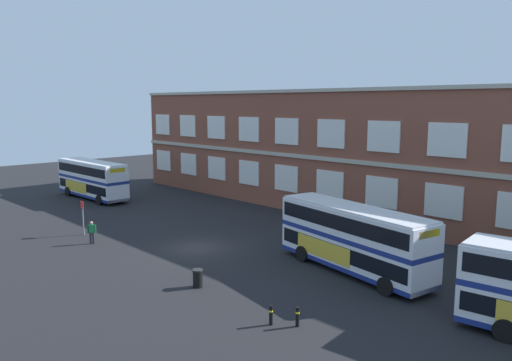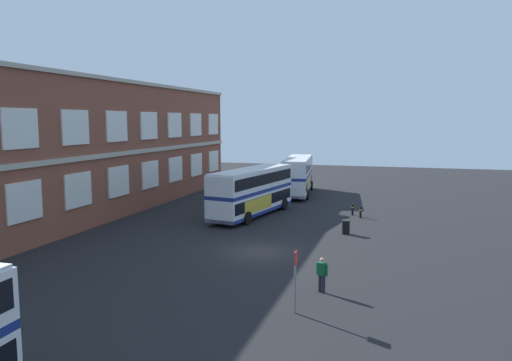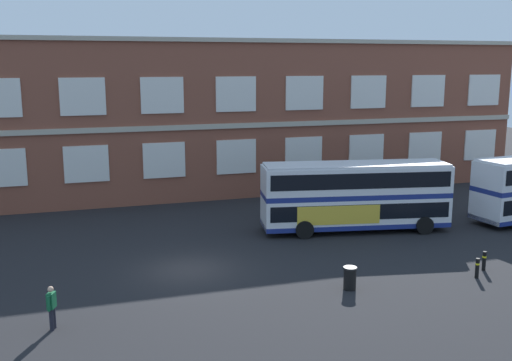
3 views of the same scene
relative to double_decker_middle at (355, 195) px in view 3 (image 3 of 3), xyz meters
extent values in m
plane|color=black|center=(-10.80, -1.80, -2.15)|extent=(120.00, 120.00, 0.00)
cube|color=brown|center=(-9.71, 14.20, 3.48)|extent=(57.74, 8.00, 11.26)
cube|color=#B2A893|center=(-9.71, 10.12, 3.26)|extent=(57.74, 0.16, 0.36)
cube|color=#B2A893|center=(-9.71, 10.15, 9.26)|extent=(57.74, 0.28, 0.30)
cube|color=silver|center=(-20.21, 10.14, 1.00)|extent=(2.94, 0.12, 2.48)
cube|color=silver|center=(-14.96, 10.14, 1.00)|extent=(2.94, 0.12, 2.48)
cube|color=silver|center=(-9.71, 10.14, 1.00)|extent=(2.94, 0.12, 2.48)
cube|color=silver|center=(-4.46, 10.14, 1.00)|extent=(2.94, 0.12, 2.48)
cube|color=silver|center=(0.79, 10.14, 1.00)|extent=(2.94, 0.12, 2.48)
cube|color=silver|center=(6.04, 10.14, 1.00)|extent=(2.94, 0.12, 2.48)
cube|color=silver|center=(11.29, 10.14, 1.00)|extent=(2.94, 0.12, 2.48)
cube|color=silver|center=(16.54, 10.14, 1.00)|extent=(2.94, 0.12, 2.48)
cube|color=silver|center=(-14.96, 10.14, 5.51)|extent=(2.94, 0.12, 2.48)
cube|color=silver|center=(-9.71, 10.14, 5.51)|extent=(2.94, 0.12, 2.48)
cube|color=silver|center=(-4.46, 10.14, 5.51)|extent=(2.94, 0.12, 2.48)
cube|color=silver|center=(0.79, 10.14, 5.51)|extent=(2.94, 0.12, 2.48)
cube|color=silver|center=(6.04, 10.14, 5.51)|extent=(2.94, 0.12, 2.48)
cube|color=silver|center=(11.29, 10.14, 5.51)|extent=(2.94, 0.12, 2.48)
cube|color=silver|center=(16.54, 10.14, 5.51)|extent=(2.94, 0.12, 2.48)
cube|color=silver|center=(0.00, 0.00, -0.92)|extent=(11.28, 4.45, 1.75)
cube|color=black|center=(0.00, 0.00, -0.71)|extent=(10.85, 4.41, 0.90)
cube|color=navy|center=(0.00, 0.00, 0.10)|extent=(11.28, 4.45, 0.30)
cube|color=silver|center=(0.00, 0.00, 1.03)|extent=(11.28, 4.45, 1.55)
cube|color=black|center=(0.00, 0.00, 1.10)|extent=(10.85, 4.41, 0.90)
cube|color=navy|center=(0.00, 0.00, -1.66)|extent=(11.28, 4.47, 0.28)
cube|color=silver|center=(0.00, 0.00, 1.86)|extent=(11.04, 4.31, 0.12)
cube|color=gold|center=(-1.53, -1.03, -0.84)|extent=(4.77, 0.88, 1.10)
cube|color=yellow|center=(5.38, -0.96, 1.45)|extent=(0.35, 1.64, 0.40)
cylinder|color=black|center=(3.56, -1.93, -1.63)|extent=(1.08, 0.50, 1.04)
cylinder|color=black|center=(4.01, 0.58, -1.63)|extent=(1.08, 0.50, 1.04)
cylinder|color=black|center=(-3.48, -0.67, -1.63)|extent=(1.08, 0.50, 1.04)
cylinder|color=black|center=(-3.03, 1.84, -1.63)|extent=(1.08, 0.50, 1.04)
cylinder|color=black|center=(9.73, -0.31, -1.63)|extent=(1.07, 0.45, 1.04)
cylinder|color=black|center=(-16.91, -8.66, -1.72)|extent=(0.21, 0.21, 0.85)
cylinder|color=black|center=(-16.98, -8.85, -1.72)|extent=(0.21, 0.21, 0.85)
cube|color=#145933|center=(-16.95, -8.75, -1.00)|extent=(0.37, 0.46, 0.60)
cylinder|color=#145933|center=(-16.85, -8.51, -1.03)|extent=(0.14, 0.14, 0.57)
cylinder|color=#145933|center=(-17.04, -9.00, -1.03)|extent=(0.14, 0.14, 0.57)
sphere|color=tan|center=(-16.95, -8.75, -0.56)|extent=(0.22, 0.22, 0.22)
cylinder|color=black|center=(-4.49, -8.47, -1.67)|extent=(0.56, 0.56, 0.95)
cylinder|color=black|center=(-4.49, -8.47, -1.16)|extent=(0.60, 0.60, 0.08)
cylinder|color=black|center=(1.80, -8.97, -1.67)|extent=(0.18, 0.18, 0.95)
cylinder|color=yellow|center=(1.80, -8.97, -1.47)|extent=(0.19, 0.19, 0.08)
cylinder|color=black|center=(2.78, -8.21, -1.67)|extent=(0.18, 0.18, 0.95)
cylinder|color=yellow|center=(2.78, -8.21, -1.47)|extent=(0.19, 0.19, 0.08)
camera|label=1|loc=(17.32, -24.81, 8.13)|focal=35.14mm
camera|label=2|loc=(-39.45, -12.30, 6.03)|focal=34.38mm
camera|label=3|loc=(-15.94, -30.98, 7.71)|focal=41.76mm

